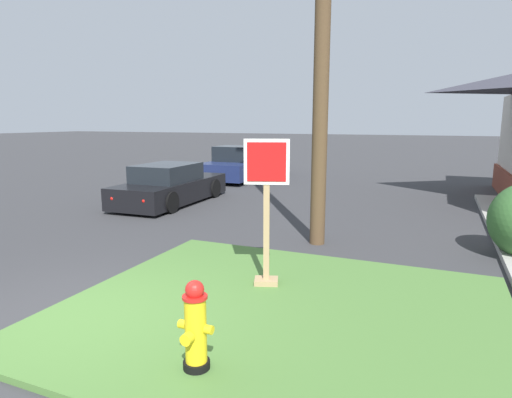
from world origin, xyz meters
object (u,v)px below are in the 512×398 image
object	(u,v)px
fire_hydrant	(195,328)
parked_sedan_black	(170,186)
manhole_cover	(192,274)
pickup_truck_navy	(244,165)
stop_sign	(266,217)

from	to	relation	value
fire_hydrant	parked_sedan_black	size ratio (longest dim) A/B	0.21
fire_hydrant	manhole_cover	bearing A→B (deg)	122.27
manhole_cover	parked_sedan_black	size ratio (longest dim) A/B	0.16
parked_sedan_black	pickup_truck_navy	bearing A→B (deg)	93.34
pickup_truck_navy	manhole_cover	bearing A→B (deg)	-69.54
stop_sign	parked_sedan_black	xyz separation A→B (m)	(-5.38, 5.41, -0.59)
pickup_truck_navy	fire_hydrant	bearing A→B (deg)	-67.28
fire_hydrant	pickup_truck_navy	bearing A→B (deg)	112.72
stop_sign	fire_hydrant	bearing A→B (deg)	-85.31
manhole_cover	fire_hydrant	bearing A→B (deg)	-57.73
fire_hydrant	stop_sign	xyz separation A→B (m)	(-0.20, 2.43, 0.61)
parked_sedan_black	pickup_truck_navy	xyz separation A→B (m)	(-0.37, 6.39, 0.08)
manhole_cover	stop_sign	bearing A→B (deg)	-3.49
stop_sign	parked_sedan_black	distance (m)	7.66
fire_hydrant	manhole_cover	world-z (taller)	fire_hydrant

